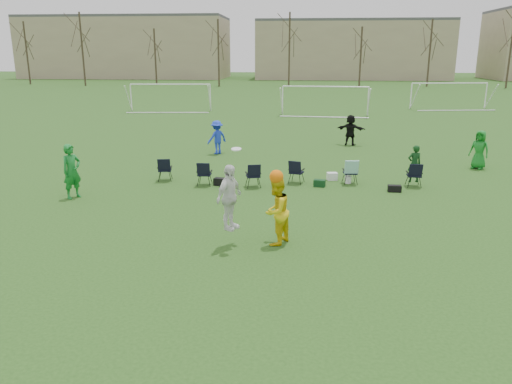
# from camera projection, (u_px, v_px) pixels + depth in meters

# --- Properties ---
(ground) EXTENTS (260.00, 260.00, 0.00)m
(ground) POSITION_uv_depth(u_px,v_px,m) (223.00, 263.00, 12.73)
(ground) COLOR #224917
(ground) RESTS_ON ground
(fielder_green_near) EXTENTS (0.79, 0.88, 2.01)m
(fielder_green_near) POSITION_uv_depth(u_px,v_px,m) (72.00, 171.00, 18.21)
(fielder_green_near) COLOR #157629
(fielder_green_near) RESTS_ON ground
(fielder_blue) EXTENTS (1.27, 1.27, 1.76)m
(fielder_blue) POSITION_uv_depth(u_px,v_px,m) (217.00, 137.00, 26.28)
(fielder_blue) COLOR blue
(fielder_blue) RESTS_ON ground
(fielder_green_far) EXTENTS (1.03, 0.99, 1.78)m
(fielder_green_far) POSITION_uv_depth(u_px,v_px,m) (479.00, 150.00, 22.89)
(fielder_green_far) COLOR #157721
(fielder_green_far) RESTS_ON ground
(fielder_black) EXTENTS (1.72, 1.05, 1.77)m
(fielder_black) POSITION_uv_depth(u_px,v_px,m) (350.00, 130.00, 28.74)
(fielder_black) COLOR black
(fielder_black) RESTS_ON ground
(center_contest) EXTENTS (2.24, 1.41, 2.78)m
(center_contest) POSITION_uv_depth(u_px,v_px,m) (258.00, 205.00, 13.67)
(center_contest) COLOR white
(center_contest) RESTS_ON ground
(sideline_setup) EXTENTS (10.84, 1.96, 1.66)m
(sideline_setup) POSITION_uv_depth(u_px,v_px,m) (297.00, 172.00, 20.22)
(sideline_setup) COLOR #0F3A15
(sideline_setup) RESTS_ON ground
(goal_left) EXTENTS (7.39, 0.76, 2.46)m
(goal_left) POSITION_uv_depth(u_px,v_px,m) (170.00, 90.00, 45.67)
(goal_left) COLOR white
(goal_left) RESTS_ON ground
(goal_mid) EXTENTS (7.40, 0.63, 2.46)m
(goal_mid) POSITION_uv_depth(u_px,v_px,m) (325.00, 92.00, 42.59)
(goal_mid) COLOR white
(goal_mid) RESTS_ON ground
(goal_right) EXTENTS (7.35, 1.14, 2.46)m
(goal_right) POSITION_uv_depth(u_px,v_px,m) (449.00, 88.00, 47.35)
(goal_right) COLOR white
(goal_right) RESTS_ON ground
(tree_line) EXTENTS (110.28, 3.28, 11.40)m
(tree_line) POSITION_uv_depth(u_px,v_px,m) (291.00, 53.00, 78.36)
(tree_line) COLOR #382B21
(tree_line) RESTS_ON ground
(building_row) EXTENTS (126.00, 16.00, 13.00)m
(building_row) POSITION_uv_depth(u_px,v_px,m) (325.00, 49.00, 102.67)
(building_row) COLOR tan
(building_row) RESTS_ON ground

